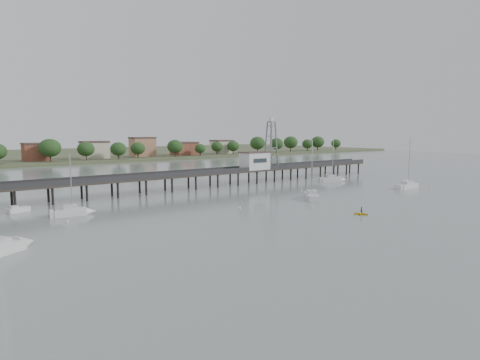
# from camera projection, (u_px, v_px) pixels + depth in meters

# --- Properties ---
(ground_plane) EXTENTS (500.00, 500.00, 0.00)m
(ground_plane) POSITION_uv_depth(u_px,v_px,m) (390.00, 239.00, 56.91)
(ground_plane) COLOR slate
(ground_plane) RESTS_ON ground
(pier) EXTENTS (150.00, 5.00, 5.50)m
(pier) POSITION_uv_depth(u_px,v_px,m) (180.00, 176.00, 103.51)
(pier) COLOR #2D2823
(pier) RESTS_ON ground
(pier_building) EXTENTS (8.40, 5.40, 5.30)m
(pier_building) POSITION_uv_depth(u_px,v_px,m) (255.00, 161.00, 118.39)
(pier_building) COLOR silver
(pier_building) RESTS_ON ground
(lattice_tower) EXTENTS (3.20, 3.20, 15.50)m
(lattice_tower) POSITION_uv_depth(u_px,v_px,m) (271.00, 145.00, 121.82)
(lattice_tower) COLOR slate
(lattice_tower) RESTS_ON ground
(sailboat_c) EXTENTS (7.35, 8.21, 14.11)m
(sailboat_c) POSITION_uv_depth(u_px,v_px,m) (311.00, 195.00, 91.50)
(sailboat_c) COLOR silver
(sailboat_c) RESTS_ON ground
(sailboat_d) EXTENTS (8.88, 3.17, 14.36)m
(sailboat_d) POSITION_uv_depth(u_px,v_px,m) (410.00, 186.00, 108.10)
(sailboat_d) COLOR silver
(sailboat_d) RESTS_ON ground
(sailboat_e) EXTENTS (8.18, 5.86, 13.28)m
(sailboat_e) POSITION_uv_depth(u_px,v_px,m) (335.00, 179.00, 122.36)
(sailboat_e) COLOR silver
(sailboat_e) RESTS_ON ground
(sailboat_b) EXTENTS (7.30, 3.17, 11.79)m
(sailboat_b) POSITION_uv_depth(u_px,v_px,m) (76.00, 212.00, 72.75)
(sailboat_b) COLOR silver
(sailboat_b) RESTS_ON ground
(sailboat_a) EXTENTS (8.89, 6.74, 14.52)m
(sailboat_a) POSITION_uv_depth(u_px,v_px,m) (7.00, 247.00, 50.48)
(sailboat_a) COLOR silver
(sailboat_a) RESTS_ON ground
(white_tender) EXTENTS (4.14, 2.70, 1.49)m
(white_tender) POSITION_uv_depth(u_px,v_px,m) (18.00, 210.00, 75.56)
(white_tender) COLOR silver
(white_tender) RESTS_ON ground
(yellow_dinghy) EXTENTS (1.85, 1.18, 2.51)m
(yellow_dinghy) POSITION_uv_depth(u_px,v_px,m) (361.00, 215.00, 73.39)
(yellow_dinghy) COLOR yellow
(yellow_dinghy) RESTS_ON ground
(dinghy_occupant) EXTENTS (0.44, 1.18, 0.28)m
(dinghy_occupant) POSITION_uv_depth(u_px,v_px,m) (361.00, 215.00, 73.39)
(dinghy_occupant) COLOR black
(dinghy_occupant) RESTS_ON ground
(mooring_buoys) EXTENTS (86.02, 20.35, 0.39)m
(mooring_buoys) POSITION_uv_depth(u_px,v_px,m) (287.00, 201.00, 87.00)
(mooring_buoys) COLOR beige
(mooring_buoys) RESTS_ON ground
(far_shore) EXTENTS (500.00, 170.00, 10.40)m
(far_shore) POSITION_uv_depth(u_px,v_px,m) (35.00, 155.00, 244.89)
(far_shore) COLOR #475133
(far_shore) RESTS_ON ground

